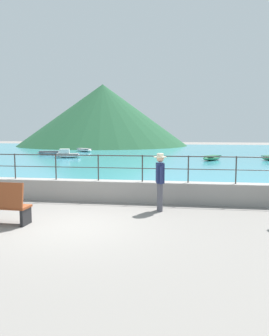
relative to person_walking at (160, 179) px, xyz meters
The scene contains 10 objects.
ground_plane 3.14m from the person_walking, 138.09° to the right, with size 120.00×120.00×0.00m, color slate.
promenade_wall 2.60m from the person_walking, 151.51° to the left, with size 20.00×0.56×0.70m, color gray.
railing 2.55m from the person_walking, 151.51° to the left, with size 18.44×0.04×0.90m.
lake_water 23.97m from the person_walking, 95.32° to the left, with size 64.00×44.32×0.06m, color teal.
hill_main 43.04m from the person_walking, 106.08° to the left, with size 25.85×25.85×9.31m, color #1E4C2D.
person_walking is the anchor object (origin of this frame).
boat_2 27.77m from the person_walking, 111.68° to the left, with size 2.41×2.04×0.36m.
boat_4 20.03m from the person_walking, 117.68° to the left, with size 2.46×1.48×0.76m.
boat_6 17.40m from the person_walking, 80.77° to the left, with size 1.94×2.44×0.36m.
boat_7 24.31m from the person_walking, 120.27° to the left, with size 2.44×1.37×0.36m.
Camera 1 is at (2.97, -8.12, 2.45)m, focal length 36.38 mm.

